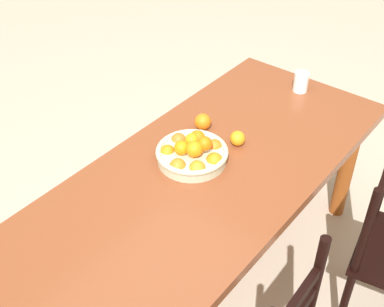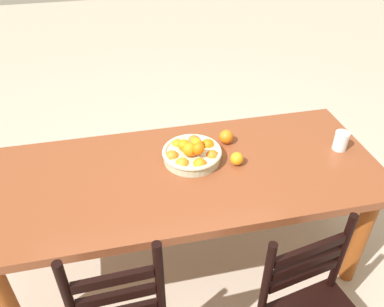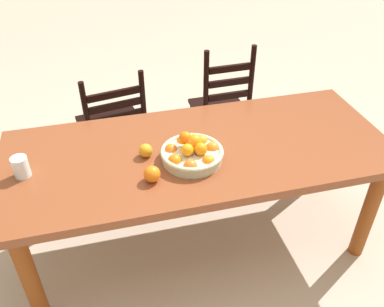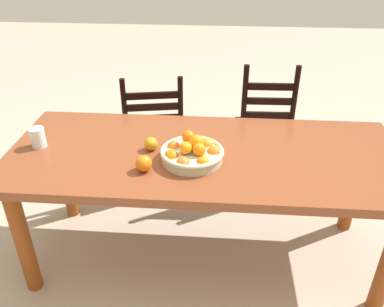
{
  "view_description": "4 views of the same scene",
  "coord_description": "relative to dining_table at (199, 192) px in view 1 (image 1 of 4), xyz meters",
  "views": [
    {
      "loc": [
        1.31,
        1.0,
        2.15
      ],
      "look_at": [
        -0.06,
        -0.09,
        0.76
      ],
      "focal_mm": 47.84,
      "sensor_mm": 36.0,
      "label": 1
    },
    {
      "loc": [
        0.3,
        1.53,
        2.01
      ],
      "look_at": [
        -0.06,
        -0.09,
        0.76
      ],
      "focal_mm": 36.55,
      "sensor_mm": 36.0,
      "label": 2
    },
    {
      "loc": [
        -0.47,
        -1.68,
        1.98
      ],
      "look_at": [
        -0.06,
        -0.09,
        0.76
      ],
      "focal_mm": 38.12,
      "sensor_mm": 36.0,
      "label": 3
    },
    {
      "loc": [
        0.07,
        -1.78,
        1.77
      ],
      "look_at": [
        -0.06,
        -0.09,
        0.76
      ],
      "focal_mm": 37.19,
      "sensor_mm": 36.0,
      "label": 4
    }
  ],
  "objects": [
    {
      "name": "ground_plane",
      "position": [
        0.0,
        0.0,
        -0.63
      ],
      "size": [
        12.0,
        12.0,
        0.0
      ],
      "primitive_type": "plane",
      "color": "#B4A38F"
    },
    {
      "name": "dining_table",
      "position": [
        0.0,
        0.0,
        0.0
      ],
      "size": [
        2.06,
        0.85,
        0.72
      ],
      "color": "brown",
      "rests_on": "ground"
    },
    {
      "name": "fruit_bowl",
      "position": [
        -0.06,
        -0.09,
        0.13
      ],
      "size": [
        0.32,
        0.32,
        0.14
      ],
      "color": "beige",
      "rests_on": "dining_table"
    },
    {
      "name": "orange_loose_0",
      "position": [
        -0.28,
        0.0,
        0.13
      ],
      "size": [
        0.07,
        0.07,
        0.07
      ],
      "primitive_type": "sphere",
      "color": "orange",
      "rests_on": "dining_table"
    },
    {
      "name": "orange_loose_1",
      "position": [
        -0.28,
        -0.2,
        0.13
      ],
      "size": [
        0.08,
        0.08,
        0.08
      ],
      "primitive_type": "sphere",
      "color": "orange",
      "rests_on": "dining_table"
    },
    {
      "name": "drinking_glass",
      "position": [
        -0.88,
        -0.01,
        0.14
      ],
      "size": [
        0.08,
        0.08,
        0.11
      ],
      "primitive_type": "cylinder",
      "color": "silver",
      "rests_on": "dining_table"
    }
  ]
}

